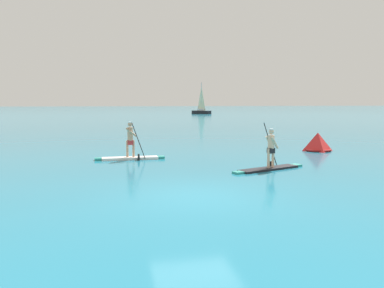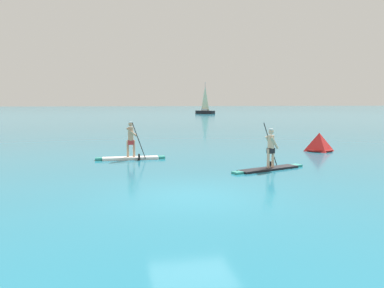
{
  "view_description": "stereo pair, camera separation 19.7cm",
  "coord_description": "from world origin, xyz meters",
  "px_view_note": "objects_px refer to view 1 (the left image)",
  "views": [
    {
      "loc": [
        -2.43,
        -11.1,
        2.75
      ],
      "look_at": [
        1.07,
        5.56,
        0.91
      ],
      "focal_mm": 37.04,
      "sensor_mm": 36.0,
      "label": 1
    },
    {
      "loc": [
        -2.24,
        -11.14,
        2.75
      ],
      "look_at": [
        1.07,
        5.56,
        0.91
      ],
      "focal_mm": 37.04,
      "sensor_mm": 36.0,
      "label": 2
    }
  ],
  "objects_px": {
    "paddleboarder_mid_center": "(131,151)",
    "paddleboarder_far_right": "(270,160)",
    "race_marker_buoy": "(318,143)",
    "sailboat_right_horizon": "(201,109)"
  },
  "relations": [
    {
      "from": "paddleboarder_far_right",
      "to": "race_marker_buoy",
      "type": "bearing_deg",
      "value": 24.09
    },
    {
      "from": "paddleboarder_mid_center",
      "to": "sailboat_right_horizon",
      "type": "xyz_separation_m",
      "value": [
        19.25,
        67.16,
        0.61
      ]
    },
    {
      "from": "paddleboarder_mid_center",
      "to": "paddleboarder_far_right",
      "type": "xyz_separation_m",
      "value": [
        5.36,
        -4.01,
        0.0
      ]
    },
    {
      "from": "race_marker_buoy",
      "to": "sailboat_right_horizon",
      "type": "xyz_separation_m",
      "value": [
        8.86,
        65.99,
        0.55
      ]
    },
    {
      "from": "race_marker_buoy",
      "to": "paddleboarder_mid_center",
      "type": "bearing_deg",
      "value": -173.61
    },
    {
      "from": "paddleboarder_far_right",
      "to": "race_marker_buoy",
      "type": "distance_m",
      "value": 7.22
    },
    {
      "from": "race_marker_buoy",
      "to": "sailboat_right_horizon",
      "type": "relative_size",
      "value": 0.21
    },
    {
      "from": "paddleboarder_mid_center",
      "to": "race_marker_buoy",
      "type": "xyz_separation_m",
      "value": [
        10.39,
        1.16,
        0.07
      ]
    },
    {
      "from": "race_marker_buoy",
      "to": "sailboat_right_horizon",
      "type": "bearing_deg",
      "value": 82.36
    },
    {
      "from": "paddleboarder_far_right",
      "to": "sailboat_right_horizon",
      "type": "xyz_separation_m",
      "value": [
        13.89,
        71.17,
        0.61
      ]
    }
  ]
}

